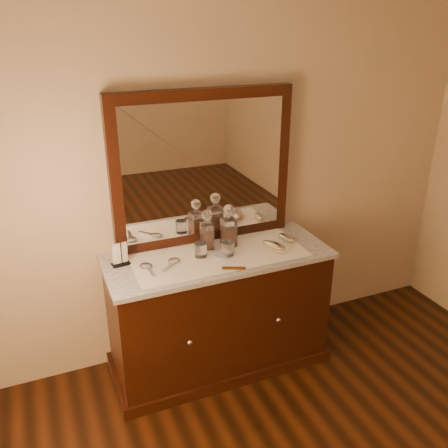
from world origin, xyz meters
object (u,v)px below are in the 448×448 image
Objects in this scene: pin_dish at (221,256)px; decanter_right at (229,230)px; mirror_frame at (203,168)px; decanter_left at (207,234)px; brush_near at (274,246)px; comb at (234,268)px; dresser_cabinet at (218,312)px; brush_far at (286,238)px; hand_mirror_outer at (147,267)px; hand_mirror_inner at (173,262)px; napkin_rack at (120,255)px.

pin_dish is 0.20m from decanter_right.
mirror_frame is 0.42m from decanter_left.
brush_near is (0.36, -0.04, 0.02)m from pin_dish.
brush_near is (0.25, -0.17, -0.09)m from decanter_right.
comb is 0.53× the size of decanter_left.
dresser_cabinet is 0.68m from brush_far.
mirror_frame is 4.17× the size of decanter_right.
decanter_left is (-0.04, 0.15, 0.10)m from pin_dish.
mirror_frame is 8.41× the size of comb.
hand_mirror_outer reaches higher than pin_dish.
brush_near reaches higher than hand_mirror_inner.
pin_dish is 0.31× the size of decanter_right.
napkin_rack reaches higher than pin_dish.
pin_dish is at bearing -4.18° from hand_mirror_outer.
decanter_left is at bearing -103.53° from mirror_frame.
hand_mirror_outer is (-0.47, 0.03, 0.00)m from pin_dish.
brush_far is (0.50, 0.05, 0.01)m from pin_dish.
pin_dish is 0.47m from hand_mirror_outer.
brush_near is at bearing -25.70° from decanter_left.
decanter_right is 0.44m from hand_mirror_inner.
hand_mirror_inner is at bearing -177.56° from dresser_cabinet.
brush_near reaches higher than brush_far.
decanter_right reaches higher than decanter_left.
decanter_left is (-0.05, 0.32, 0.10)m from comb.
mirror_frame is 6.16× the size of hand_mirror_outer.
pin_dish is 0.62m from napkin_rack.
hand_mirror_outer is at bearing -41.57° from napkin_rack.
mirror_frame reaches higher than brush_far.
decanter_left is (-0.03, 0.10, 0.55)m from dresser_cabinet.
dresser_cabinet is 4.87× the size of decanter_right.
decanter_right is at bearing 167.67° from brush_far.
dresser_cabinet is at bearing -142.04° from decanter_right.
brush_near is at bearing -5.82° from pin_dish.
hand_mirror_inner is (-0.31, -0.26, -0.49)m from mirror_frame.
decanter_left is 1.38× the size of hand_mirror_outer.
dresser_cabinet is 0.79m from napkin_rack.
mirror_frame reaches higher than hand_mirror_inner.
pin_dish is (0.00, -0.05, 0.45)m from dresser_cabinet.
pin_dish reaches higher than dresser_cabinet.
brush_near is at bearing -4.89° from hand_mirror_outer.
dresser_cabinet is 9.81× the size of comb.
decanter_right is at bearing 51.23° from pin_dish.
napkin_rack is at bearing 165.75° from pin_dish.
comb is at bearing -155.33° from brush_far.
decanter_right is 1.50× the size of brush_near.
brush_far is at bearing -12.33° from decanter_right.
comb is at bearing -86.55° from dresser_cabinet.
dresser_cabinet is 1.17× the size of mirror_frame.
pin_dish is at bearing -7.09° from hand_mirror_inner.
napkin_rack is at bearing 170.41° from dresser_cabinet.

